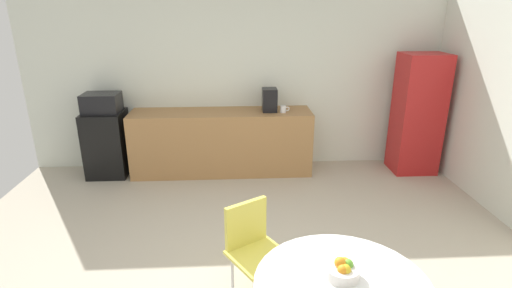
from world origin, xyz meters
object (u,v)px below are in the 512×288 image
chair_yellow (253,241)px  coffee_maker (270,100)px  mini_fridge (107,144)px  locker_cabinet (418,114)px  mug_white (283,109)px  microwave (102,103)px  fruit_bowl (343,270)px

chair_yellow → coffee_maker: size_ratio=2.59×
mini_fridge → locker_cabinet: locker_cabinet is taller
mug_white → coffee_maker: 0.24m
coffee_maker → chair_yellow: bearing=-97.9°
mug_white → coffee_maker: size_ratio=0.40×
mug_white → coffee_maker: (-0.19, 0.09, 0.11)m
mini_fridge → coffee_maker: 2.37m
mini_fridge → coffee_maker: (2.30, 0.00, 0.60)m
chair_yellow → microwave: bearing=126.2°
mini_fridge → coffee_maker: coffee_maker is taller
microwave → mug_white: bearing=-2.1°
microwave → locker_cabinet: (4.39, -0.10, -0.20)m
coffee_maker → microwave: bearing=180.0°
coffee_maker → mini_fridge: bearing=180.0°
mug_white → microwave: bearing=177.9°
fruit_bowl → coffee_maker: size_ratio=0.65×
mini_fridge → chair_yellow: (1.93, -2.64, 0.06)m
fruit_bowl → mug_white: (0.04, 3.29, 0.15)m
mug_white → locker_cabinet: bearing=-0.2°
mini_fridge → mug_white: size_ratio=7.12×
locker_cabinet → mug_white: 1.91m
locker_cabinet → coffee_maker: bearing=177.3°
fruit_bowl → mug_white: 3.30m
mini_fridge → microwave: (0.00, 0.00, 0.59)m
fruit_bowl → coffee_maker: bearing=92.4°
mini_fridge → coffee_maker: size_ratio=2.87×
mini_fridge → mug_white: (2.48, -0.09, 0.49)m
chair_yellow → fruit_bowl: 0.94m
microwave → fruit_bowl: (2.44, -3.39, -0.25)m
chair_yellow → mug_white: bearing=77.8°
microwave → chair_yellow: microwave is taller
mini_fridge → mug_white: mug_white is taller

